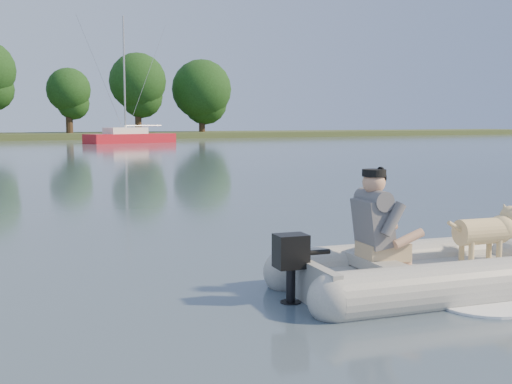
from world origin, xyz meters
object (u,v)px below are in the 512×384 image
dinghy (435,234)px  man (375,219)px  sailboat (130,137)px  dog (481,236)px

dinghy → man: size_ratio=4.35×
dinghy → sailboat: bearing=85.0°
dog → sailboat: sailboat is taller
man → sailboat: sailboat is taller
dinghy → man: 0.70m
dinghy → dog: dinghy is taller
sailboat → man: bearing=-119.2°
man → dog: man is taller
dinghy → dog: 0.63m
man → sailboat: size_ratio=0.10×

